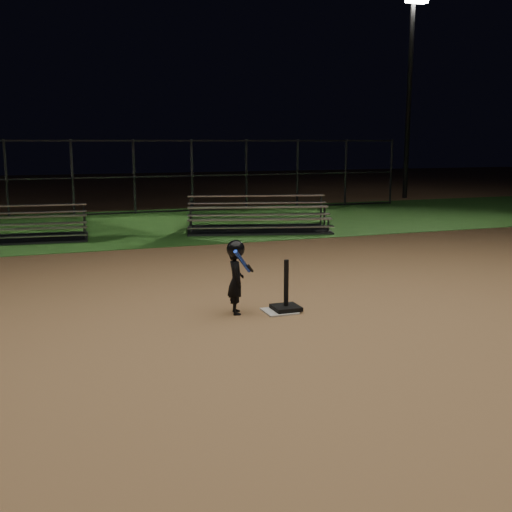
# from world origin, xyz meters

# --- Properties ---
(ground) EXTENTS (80.00, 80.00, 0.00)m
(ground) POSITION_xyz_m (0.00, 0.00, 0.00)
(ground) COLOR #9E7147
(ground) RESTS_ON ground
(grass_strip) EXTENTS (60.00, 8.00, 0.01)m
(grass_strip) POSITION_xyz_m (0.00, 10.00, 0.01)
(grass_strip) COLOR #23521A
(grass_strip) RESTS_ON ground
(home_plate) EXTENTS (0.45, 0.45, 0.02)m
(home_plate) POSITION_xyz_m (0.00, 0.00, 0.01)
(home_plate) COLOR beige
(home_plate) RESTS_ON ground
(batting_tee) EXTENTS (0.38, 0.38, 0.74)m
(batting_tee) POSITION_xyz_m (0.10, 0.00, 0.16)
(batting_tee) COLOR black
(batting_tee) RESTS_ON home_plate
(child_batter) EXTENTS (0.44, 0.58, 1.07)m
(child_batter) POSITION_xyz_m (-0.61, 0.15, 0.57)
(child_batter) COLOR black
(child_batter) RESTS_ON ground
(bleacher_left) EXTENTS (3.55, 1.98, 0.83)m
(bleacher_left) POSITION_xyz_m (-3.69, 8.29, 0.17)
(bleacher_left) COLOR #AAA9AE
(bleacher_left) RESTS_ON ground
(bleacher_right) EXTENTS (4.21, 2.80, 0.94)m
(bleacher_right) POSITION_xyz_m (2.53, 7.76, 0.20)
(bleacher_right) COLOR silver
(bleacher_right) RESTS_ON ground
(backstop_fence) EXTENTS (20.08, 0.08, 2.50)m
(backstop_fence) POSITION_xyz_m (0.00, 13.00, 1.25)
(backstop_fence) COLOR #38383D
(backstop_fence) RESTS_ON ground
(light_pole_right) EXTENTS (0.90, 0.53, 8.30)m
(light_pole_right) POSITION_xyz_m (12.00, 14.94, 4.95)
(light_pole_right) COLOR #2D2D30
(light_pole_right) RESTS_ON ground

